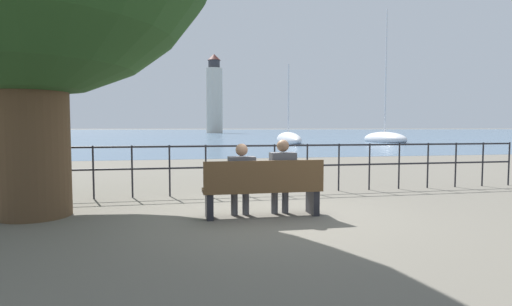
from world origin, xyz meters
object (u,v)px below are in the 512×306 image
object	(u,v)px
sailboat_0	(288,140)
seated_person_right	(282,174)
sailboat_2	(47,136)
park_bench	(263,189)
harbor_lighthouse	(214,96)
sailboat_1	(385,138)
seated_person_left	(241,177)

from	to	relation	value
sailboat_0	seated_person_right	bearing A→B (deg)	-101.11
sailboat_0	sailboat_2	world-z (taller)	sailboat_2
park_bench	harbor_lighthouse	size ratio (longest dim) A/B	0.09
sailboat_1	sailboat_2	distance (m)	40.53
sailboat_2	seated_person_left	bearing A→B (deg)	-59.82
sailboat_2	harbor_lighthouse	distance (m)	57.24
park_bench	sailboat_2	world-z (taller)	sailboat_2
sailboat_2	sailboat_0	bearing A→B (deg)	-25.10
sailboat_0	sailboat_2	size ratio (longest dim) A/B	0.94
park_bench	sailboat_0	world-z (taller)	sailboat_0
sailboat_0	sailboat_1	bearing A→B (deg)	5.79
sailboat_0	sailboat_1	world-z (taller)	sailboat_1
sailboat_1	harbor_lighthouse	world-z (taller)	harbor_lighthouse
seated_person_right	sailboat_0	xyz separation A→B (m)	(8.47, 29.36, -0.36)
sailboat_1	seated_person_right	bearing A→B (deg)	-124.79
harbor_lighthouse	sailboat_2	bearing A→B (deg)	-117.19
seated_person_left	sailboat_0	xyz separation A→B (m)	(9.13, 29.35, -0.33)
seated_person_right	sailboat_1	world-z (taller)	sailboat_1
park_bench	seated_person_right	bearing A→B (deg)	13.45
seated_person_left	harbor_lighthouse	size ratio (longest dim) A/B	0.06
park_bench	harbor_lighthouse	distance (m)	99.35
sailboat_0	harbor_lighthouse	size ratio (longest dim) A/B	0.43
park_bench	sailboat_0	distance (m)	30.72
sailboat_1	sailboat_0	bearing A→B (deg)	177.73
seated_person_right	sailboat_2	bearing A→B (deg)	110.15
sailboat_2	harbor_lighthouse	world-z (taller)	harbor_lighthouse
park_bench	sailboat_1	world-z (taller)	sailboat_1
park_bench	seated_person_right	xyz separation A→B (m)	(0.33, 0.08, 0.23)
sailboat_2	harbor_lighthouse	size ratio (longest dim) A/B	0.46
sailboat_0	harbor_lighthouse	distance (m)	69.75
sailboat_1	seated_person_left	bearing A→B (deg)	-125.71
park_bench	seated_person_right	world-z (taller)	seated_person_right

